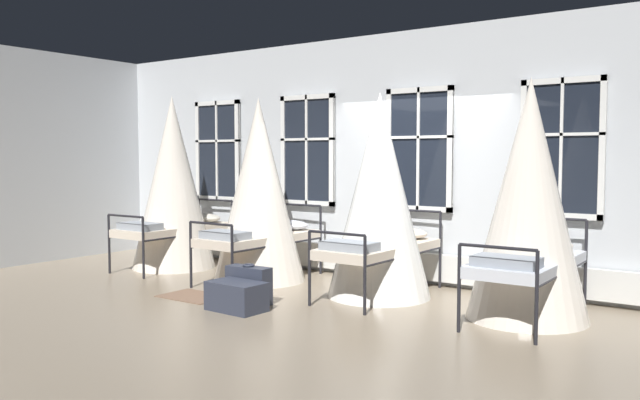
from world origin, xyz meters
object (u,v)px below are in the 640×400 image
Objects in this scene: travel_trunk at (237,296)px; cot_second at (259,192)px; suitcase_dark at (249,285)px; cot_third at (379,198)px; cot_fourth at (529,203)px; cot_first at (173,185)px.

cot_second is at bearing 122.44° from travel_trunk.
suitcase_dark is at bearing 109.23° from travel_trunk.
cot_third is 0.98× the size of cot_fourth.
cot_second is 3.73m from cot_fourth.
travel_trunk is at bearing -120.36° from cot_first.
cot_first reaches higher than suitcase_dark.
cot_third is at bearing -86.78° from cot_second.
cot_third is 4.43× the size of suitcase_dark.
cot_first is at bearing 89.48° from cot_second.
cot_fourth reaches higher than cot_second.
cot_first is 3.68m from cot_third.
suitcase_dark is (-2.88, -1.17, -1.02)m from cot_fourth.
cot_fourth is at bearing 28.70° from travel_trunk.
cot_third is at bearing 59.86° from travel_trunk.
cot_first reaches higher than cot_fourth.
cot_first is 3.11m from suitcase_dark.
travel_trunk is (-0.92, -1.58, -1.05)m from cot_third.
cot_third is (3.68, -0.00, -0.07)m from cot_first.
cot_fourth reaches higher than travel_trunk.
cot_first reaches higher than cot_third.
suitcase_dark is at bearing 141.07° from cot_third.
cot_fourth is at bearing -91.12° from cot_third.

